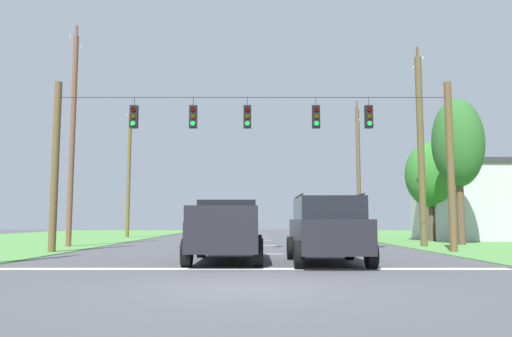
{
  "coord_description": "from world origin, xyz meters",
  "views": [
    {
      "loc": [
        0.21,
        -9.92,
        1.31
      ],
      "look_at": [
        0.23,
        13.57,
        3.74
      ],
      "focal_mm": 35.08,
      "sensor_mm": 36.0,
      "label": 1
    }
  ],
  "objects_px": {
    "pickup_truck": "(226,231)",
    "utility_pole_mid_left": "(72,136)",
    "tree_roadside_far_right": "(457,144)",
    "utility_pole_mid_right": "(420,148)",
    "utility_pole_far_left": "(128,172)",
    "overhead_signal_span": "(252,154)",
    "distant_car_crossing_white": "(305,227)",
    "utility_pole_far_right": "(358,168)",
    "roadside_store": "(507,201)",
    "tree_roadside_right": "(429,175)",
    "suv_black": "(326,228)",
    "tree_roadside_left": "(434,165)"
  },
  "relations": [
    {
      "from": "suv_black",
      "to": "utility_pole_mid_left",
      "type": "bearing_deg",
      "value": 140.19
    },
    {
      "from": "pickup_truck",
      "to": "utility_pole_far_right",
      "type": "relative_size",
      "value": 0.5
    },
    {
      "from": "suv_black",
      "to": "utility_pole_mid_left",
      "type": "height_order",
      "value": "utility_pole_mid_left"
    },
    {
      "from": "tree_roadside_right",
      "to": "tree_roadside_left",
      "type": "xyz_separation_m",
      "value": [
        2.14,
        4.95,
        1.16
      ]
    },
    {
      "from": "utility_pole_far_left",
      "to": "tree_roadside_far_right",
      "type": "xyz_separation_m",
      "value": [
        20.47,
        -11.57,
        0.42
      ]
    },
    {
      "from": "suv_black",
      "to": "tree_roadside_right",
      "type": "height_order",
      "value": "tree_roadside_right"
    },
    {
      "from": "utility_pole_far_right",
      "to": "utility_pole_mid_right",
      "type": "bearing_deg",
      "value": -89.3
    },
    {
      "from": "pickup_truck",
      "to": "utility_pole_mid_left",
      "type": "height_order",
      "value": "utility_pole_mid_left"
    },
    {
      "from": "suv_black",
      "to": "utility_pole_mid_left",
      "type": "relative_size",
      "value": 0.43
    },
    {
      "from": "pickup_truck",
      "to": "utility_pole_far_right",
      "type": "xyz_separation_m",
      "value": [
        9.02,
        23.09,
        4.4
      ]
    },
    {
      "from": "pickup_truck",
      "to": "tree_roadside_far_right",
      "type": "bearing_deg",
      "value": 41.23
    },
    {
      "from": "suv_black",
      "to": "utility_pole_far_left",
      "type": "xyz_separation_m",
      "value": [
        -11.85,
        22.67,
        3.88
      ]
    },
    {
      "from": "utility_pole_mid_right",
      "to": "roadside_store",
      "type": "distance_m",
      "value": 11.89
    },
    {
      "from": "distant_car_crossing_white",
      "to": "utility_pole_mid_right",
      "type": "xyz_separation_m",
      "value": [
        4.54,
        -12.67,
        4.11
      ]
    },
    {
      "from": "distant_car_crossing_white",
      "to": "utility_pole_far_right",
      "type": "relative_size",
      "value": 0.4
    },
    {
      "from": "utility_pole_mid_left",
      "to": "tree_roadside_right",
      "type": "bearing_deg",
      "value": 17.26
    },
    {
      "from": "overhead_signal_span",
      "to": "roadside_store",
      "type": "height_order",
      "value": "overhead_signal_span"
    },
    {
      "from": "pickup_truck",
      "to": "utility_pole_far_right",
      "type": "distance_m",
      "value": 25.18
    },
    {
      "from": "utility_pole_mid_left",
      "to": "tree_roadside_far_right",
      "type": "relative_size",
      "value": 1.44
    },
    {
      "from": "utility_pole_far_right",
      "to": "suv_black",
      "type": "bearing_deg",
      "value": -103.93
    },
    {
      "from": "roadside_store",
      "to": "utility_pole_mid_left",
      "type": "bearing_deg",
      "value": -162.28
    },
    {
      "from": "utility_pole_mid_right",
      "to": "roadside_store",
      "type": "xyz_separation_m",
      "value": [
        8.34,
        8.15,
        -2.32
      ]
    },
    {
      "from": "suv_black",
      "to": "tree_roadside_far_right",
      "type": "distance_m",
      "value": 14.71
    },
    {
      "from": "tree_roadside_right",
      "to": "utility_pole_far_left",
      "type": "bearing_deg",
      "value": 161.11
    },
    {
      "from": "suv_black",
      "to": "tree_roadside_far_right",
      "type": "bearing_deg",
      "value": 52.17
    },
    {
      "from": "pickup_truck",
      "to": "utility_pole_mid_left",
      "type": "bearing_deg",
      "value": 133.83
    },
    {
      "from": "tree_roadside_right",
      "to": "roadside_store",
      "type": "xyz_separation_m",
      "value": [
        5.8,
        2.03,
        -1.51
      ]
    },
    {
      "from": "utility_pole_far_right",
      "to": "utility_pole_far_left",
      "type": "height_order",
      "value": "utility_pole_far_right"
    },
    {
      "from": "overhead_signal_span",
      "to": "utility_pole_mid_right",
      "type": "bearing_deg",
      "value": 27.03
    },
    {
      "from": "utility_pole_far_right",
      "to": "utility_pole_mid_left",
      "type": "xyz_separation_m",
      "value": [
        -17.27,
        -14.5,
        0.16
      ]
    },
    {
      "from": "utility_pole_mid_right",
      "to": "tree_roadside_left",
      "type": "height_order",
      "value": "utility_pole_mid_right"
    },
    {
      "from": "utility_pole_far_left",
      "to": "tree_roadside_left",
      "type": "distance_m",
      "value": 22.74
    },
    {
      "from": "overhead_signal_span",
      "to": "utility_pole_far_right",
      "type": "height_order",
      "value": "utility_pole_far_right"
    },
    {
      "from": "tree_roadside_right",
      "to": "roadside_store",
      "type": "height_order",
      "value": "tree_roadside_right"
    },
    {
      "from": "utility_pole_mid_left",
      "to": "roadside_store",
      "type": "bearing_deg",
      "value": 17.72
    },
    {
      "from": "utility_pole_far_left",
      "to": "utility_pole_mid_left",
      "type": "bearing_deg",
      "value": -87.76
    },
    {
      "from": "overhead_signal_span",
      "to": "utility_pole_far_right",
      "type": "relative_size",
      "value": 1.54
    },
    {
      "from": "utility_pole_far_right",
      "to": "tree_roadside_far_right",
      "type": "height_order",
      "value": "utility_pole_far_right"
    },
    {
      "from": "utility_pole_mid_right",
      "to": "utility_pole_far_right",
      "type": "bearing_deg",
      "value": 90.7
    },
    {
      "from": "utility_pole_mid_left",
      "to": "utility_pole_mid_right",
      "type": "bearing_deg",
      "value": 0.28
    },
    {
      "from": "tree_roadside_far_right",
      "to": "utility_pole_mid_left",
      "type": "bearing_deg",
      "value": -175.24
    },
    {
      "from": "pickup_truck",
      "to": "utility_pole_mid_right",
      "type": "distance_m",
      "value": 13.24
    },
    {
      "from": "utility_pole_far_right",
      "to": "tree_roadside_far_right",
      "type": "bearing_deg",
      "value": -78.18
    },
    {
      "from": "utility_pole_mid_right",
      "to": "utility_pole_far_left",
      "type": "relative_size",
      "value": 1.0
    },
    {
      "from": "tree_roadside_right",
      "to": "tree_roadside_far_right",
      "type": "relative_size",
      "value": 0.79
    },
    {
      "from": "overhead_signal_span",
      "to": "pickup_truck",
      "type": "xyz_separation_m",
      "value": [
        -0.8,
        -4.4,
        -3.07
      ]
    },
    {
      "from": "tree_roadside_right",
      "to": "utility_pole_mid_left",
      "type": "bearing_deg",
      "value": -162.74
    },
    {
      "from": "overhead_signal_span",
      "to": "distant_car_crossing_white",
      "type": "height_order",
      "value": "overhead_signal_span"
    },
    {
      "from": "utility_pole_mid_left",
      "to": "tree_roadside_far_right",
      "type": "bearing_deg",
      "value": 4.76
    },
    {
      "from": "tree_roadside_far_right",
      "to": "roadside_store",
      "type": "xyz_separation_m",
      "value": [
        5.83,
        6.58,
        -2.78
      ]
    }
  ]
}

